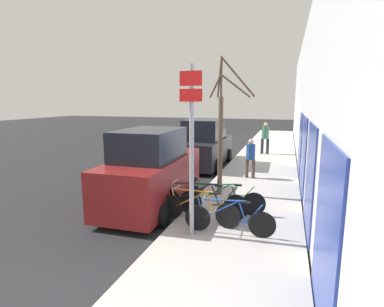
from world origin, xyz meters
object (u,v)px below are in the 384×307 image
Objects in this scene: bicycle_3 at (222,201)px; pedestrian_far at (265,136)px; bicycle_2 at (201,202)px; parked_car_1 at (205,145)px; street_tree at (222,129)px; pedestrian_near at (250,156)px; signpost at (192,145)px; bicycle_0 at (229,219)px; bicycle_1 at (199,209)px; parked_car_0 at (152,172)px.

bicycle_3 is 1.27× the size of pedestrian_far.
bicycle_2 is at bearing 106.34° from bicycle_3.
street_tree reaches higher than parked_car_1.
bicycle_2 is 4.56m from pedestrian_near.
bicycle_0 is at bearing 17.85° from signpost.
bicycle_3 is 0.49× the size of parked_car_1.
signpost is at bearing -77.34° from parked_car_1.
bicycle_0 is 1.17× the size of pedestrian_far.
bicycle_1 is at bearing -174.87° from bicycle_2.
parked_car_0 is 9.95m from pedestrian_far.
parked_car_0 reaches higher than bicycle_2.
bicycle_0 is 0.84× the size of bicycle_2.
signpost is 2.12× the size of pedestrian_far.
bicycle_3 is (0.43, 0.74, 0.00)m from bicycle_1.
pedestrian_near is 2.74m from street_tree.
signpost is 11.49m from pedestrian_far.
signpost is 1.84m from bicycle_1.
parked_car_0 is (-2.68, 1.56, 0.56)m from bicycle_0.
signpost is 0.86× the size of street_tree.
street_tree is at bearing 86.27° from pedestrian_far.
parked_car_1 is (-1.78, 7.14, 0.52)m from bicycle_1.
pedestrian_far is at bearing 73.23° from parked_car_0.
parked_car_0 is 4.53m from pedestrian_near.
bicycle_2 is 10.35m from pedestrian_far.
signpost is 1.93m from bicycle_0.
parked_car_0 is (-1.77, 0.70, 0.53)m from bicycle_2.
pedestrian_near reaches higher than bicycle_2.
bicycle_2 reaches higher than bicycle_0.
pedestrian_near reaches higher than bicycle_3.
bicycle_1 is at bearing 94.52° from pedestrian_near.
parked_car_1 reaches higher than pedestrian_far.
pedestrian_far reaches higher than pedestrian_near.
bicycle_1 is at bearing 92.31° from signpost.
bicycle_1 is 7.38m from parked_car_1.
pedestrian_near reaches higher than bicycle_0.
bicycle_3 is at bearing 98.97° from pedestrian_near.
signpost is at bearing -89.60° from street_tree.
signpost reaches higher than bicycle_1.
street_tree is (-0.83, -8.16, 1.10)m from pedestrian_far.
parked_car_0 is 2.46× the size of pedestrian_far.
bicycle_1 is 1.39× the size of pedestrian_near.
bicycle_0 is at bearing 92.16° from pedestrian_far.
bicycle_1 is at bearing 136.70° from bicycle_3.
bicycle_3 is 2.60m from street_tree.
bicycle_0 is at bearing 104.20° from pedestrian_near.
bicycle_0 is 3.15m from parked_car_0.
parked_car_1 is (-1.81, 7.80, -1.20)m from signpost.
street_tree is at bearing -0.04° from bicycle_3.
bicycle_3 is at bearing 73.90° from signpost.
pedestrian_far is (0.89, 10.29, 0.65)m from bicycle_2.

